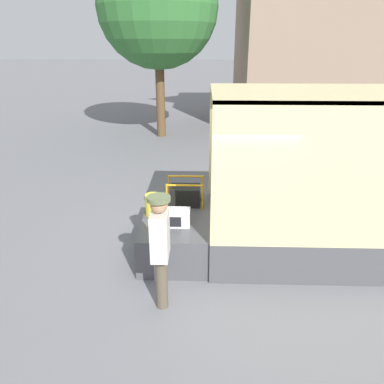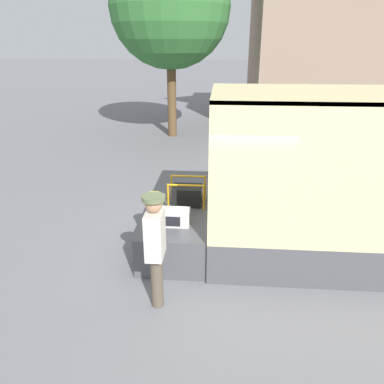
# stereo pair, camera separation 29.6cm
# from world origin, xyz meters

# --- Properties ---
(ground_plane) EXTENTS (160.00, 160.00, 0.00)m
(ground_plane) POSITION_xyz_m (0.00, 0.00, 0.00)
(ground_plane) COLOR slate
(tailgate_deck) EXTENTS (1.22, 2.11, 0.71)m
(tailgate_deck) POSITION_xyz_m (-0.61, 0.00, 0.35)
(tailgate_deck) COLOR #4C4C51
(tailgate_deck) RESTS_ON ground
(microwave) EXTENTS (0.52, 0.36, 0.27)m
(microwave) POSITION_xyz_m (-0.60, -0.37, 0.84)
(microwave) COLOR white
(microwave) RESTS_ON tailgate_deck
(portable_generator) EXTENTS (0.72, 0.55, 0.51)m
(portable_generator) POSITION_xyz_m (-0.44, 0.53, 0.90)
(portable_generator) COLOR black
(portable_generator) RESTS_ON tailgate_deck
(orange_bucket) EXTENTS (0.30, 0.30, 0.40)m
(orange_bucket) POSITION_xyz_m (-1.03, 0.02, 0.91)
(orange_bucket) COLOR yellow
(orange_bucket) RESTS_ON tailgate_deck
(worker_person) EXTENTS (0.32, 0.44, 1.79)m
(worker_person) POSITION_xyz_m (-0.71, -1.70, 1.11)
(worker_person) COLOR brown
(worker_person) RESTS_ON ground
(house_backdrop) EXTENTS (8.56, 7.41, 8.87)m
(house_backdrop) POSITION_xyz_m (5.61, 12.28, 4.52)
(house_backdrop) COLOR gray
(house_backdrop) RESTS_ON ground
(street_tree) EXTENTS (4.56, 4.56, 7.21)m
(street_tree) POSITION_xyz_m (-1.89, 9.21, 4.92)
(street_tree) COLOR brown
(street_tree) RESTS_ON ground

